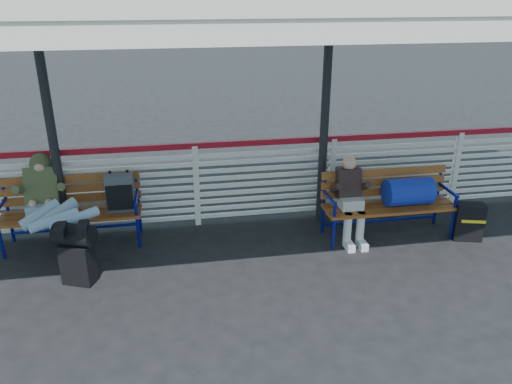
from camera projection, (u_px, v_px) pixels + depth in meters
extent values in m
plane|color=black|center=(210.00, 297.00, 5.59)|extent=(60.00, 60.00, 0.00)
cube|color=silver|center=(197.00, 186.00, 7.09)|extent=(12.00, 0.04, 1.04)
cube|color=maroon|center=(195.00, 146.00, 6.86)|extent=(12.00, 0.06, 0.08)
cube|color=silver|center=(192.00, 1.00, 5.24)|extent=(12.60, 3.60, 0.16)
cube|color=silver|center=(206.00, 26.00, 3.69)|extent=(12.60, 0.06, 0.30)
cylinder|color=black|center=(52.00, 134.00, 6.32)|extent=(0.12, 0.12, 3.00)
cylinder|color=black|center=(325.00, 121.00, 6.90)|extent=(0.12, 0.12, 3.00)
cube|color=black|center=(78.00, 263.00, 5.79)|extent=(0.42, 0.34, 0.50)
cylinder|color=black|center=(74.00, 235.00, 5.64)|extent=(0.51, 0.41, 0.25)
cube|color=brown|center=(71.00, 215.00, 6.54)|extent=(1.80, 0.50, 0.04)
cube|color=brown|center=(72.00, 189.00, 6.68)|extent=(1.80, 0.10, 0.40)
cylinder|color=#0C1489|center=(1.00, 243.00, 6.31)|extent=(0.04, 0.04, 0.45)
cylinder|color=#0C1489|center=(138.00, 232.00, 6.58)|extent=(0.04, 0.04, 0.45)
cylinder|color=#0C1489|center=(8.00, 211.00, 6.65)|extent=(0.04, 0.04, 0.90)
cylinder|color=#0C1489|center=(138.00, 202.00, 6.93)|extent=(0.04, 0.04, 0.90)
cube|color=#46494D|center=(120.00, 192.00, 6.56)|extent=(0.36, 0.22, 0.50)
cube|color=brown|center=(390.00, 207.00, 6.78)|extent=(1.80, 0.50, 0.04)
cube|color=brown|center=(384.00, 182.00, 6.92)|extent=(1.80, 0.10, 0.40)
cylinder|color=#0C1489|center=(333.00, 233.00, 6.55)|extent=(0.04, 0.04, 0.45)
cylinder|color=#0C1489|center=(452.00, 224.00, 6.82)|extent=(0.04, 0.04, 0.45)
cylinder|color=#0C1489|center=(324.00, 204.00, 6.89)|extent=(0.04, 0.04, 0.90)
cylinder|color=#0C1489|center=(437.00, 195.00, 7.16)|extent=(0.04, 0.04, 0.90)
cylinder|color=#103299|center=(408.00, 192.00, 6.74)|extent=(0.64, 0.37, 0.37)
cube|color=#99B7CE|center=(42.00, 210.00, 6.47)|extent=(0.36, 0.26, 0.18)
cube|color=#3F4826|center=(43.00, 186.00, 6.56)|extent=(0.42, 0.38, 0.53)
sphere|color=#3F4826|center=(41.00, 163.00, 6.54)|extent=(0.28, 0.28, 0.28)
sphere|color=tan|center=(40.00, 165.00, 6.51)|extent=(0.21, 0.21, 0.21)
cube|color=black|center=(60.00, 230.00, 5.53)|extent=(0.11, 0.27, 0.10)
cube|color=black|center=(83.00, 228.00, 5.57)|extent=(0.11, 0.27, 0.10)
cube|color=beige|center=(351.00, 204.00, 6.69)|extent=(0.30, 0.24, 0.16)
cube|color=black|center=(348.00, 183.00, 6.72)|extent=(0.32, 0.23, 0.42)
sphere|color=tan|center=(349.00, 163.00, 6.64)|extent=(0.19, 0.19, 0.19)
cylinder|color=beige|center=(347.00, 229.00, 6.62)|extent=(0.11, 0.11, 0.46)
cylinder|color=beige|center=(360.00, 228.00, 6.65)|extent=(0.11, 0.11, 0.46)
cube|color=silver|center=(349.00, 246.00, 6.60)|extent=(0.10, 0.24, 0.10)
cube|color=silver|center=(362.00, 244.00, 6.63)|extent=(0.10, 0.24, 0.10)
cube|color=black|center=(468.00, 222.00, 6.79)|extent=(0.42, 0.30, 0.52)
cube|color=yellow|center=(474.00, 222.00, 6.67)|extent=(0.31, 0.10, 0.04)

